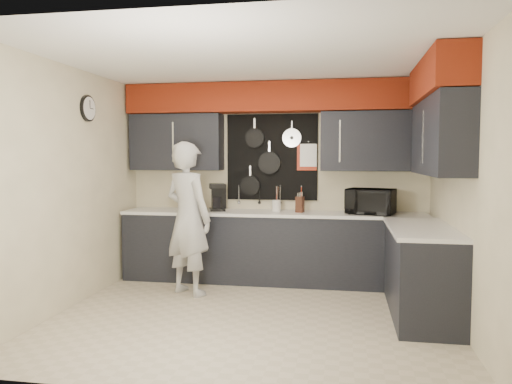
% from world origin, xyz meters
% --- Properties ---
extents(ground, '(4.00, 4.00, 0.00)m').
position_xyz_m(ground, '(0.00, 0.00, 0.00)').
color(ground, beige).
rests_on(ground, ground).
extents(back_wall_assembly, '(4.00, 0.36, 2.60)m').
position_xyz_m(back_wall_assembly, '(0.01, 1.60, 2.01)').
color(back_wall_assembly, beige).
rests_on(back_wall_assembly, ground).
extents(right_wall_assembly, '(0.36, 3.50, 2.60)m').
position_xyz_m(right_wall_assembly, '(1.85, 0.26, 1.94)').
color(right_wall_assembly, beige).
rests_on(right_wall_assembly, ground).
extents(left_wall_assembly, '(0.05, 3.50, 2.60)m').
position_xyz_m(left_wall_assembly, '(-1.99, 0.02, 1.33)').
color(left_wall_assembly, beige).
rests_on(left_wall_assembly, ground).
extents(base_cabinets, '(3.95, 2.20, 0.92)m').
position_xyz_m(base_cabinets, '(0.49, 1.13, 0.46)').
color(base_cabinets, black).
rests_on(base_cabinets, ground).
extents(microwave, '(0.65, 0.53, 0.31)m').
position_xyz_m(microwave, '(1.23, 1.41, 1.08)').
color(microwave, black).
rests_on(microwave, base_cabinets).
extents(knife_block, '(0.12, 0.12, 0.20)m').
position_xyz_m(knife_block, '(0.36, 1.44, 1.02)').
color(knife_block, '#351810').
rests_on(knife_block, base_cabinets).
extents(utensil_crock, '(0.12, 0.12, 0.15)m').
position_xyz_m(utensil_crock, '(0.04, 1.51, 0.99)').
color(utensil_crock, white).
rests_on(utensil_crock, base_cabinets).
extents(coffee_maker, '(0.26, 0.30, 0.36)m').
position_xyz_m(coffee_maker, '(-0.74, 1.47, 1.11)').
color(coffee_maker, black).
rests_on(coffee_maker, base_cabinets).
extents(person, '(0.79, 0.69, 1.81)m').
position_xyz_m(person, '(-0.90, 0.71, 0.90)').
color(person, '#B5B5B3').
rests_on(person, ground).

